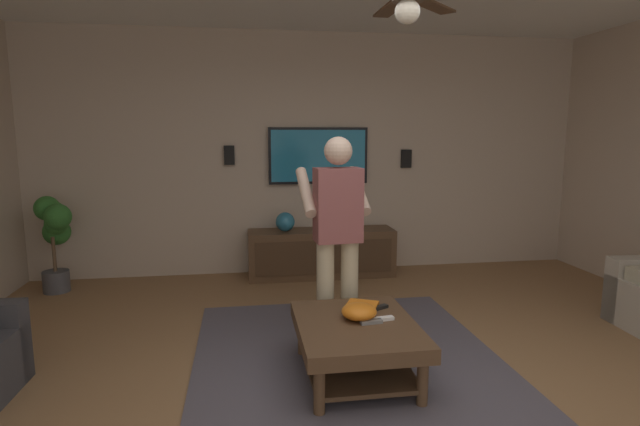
{
  "coord_description": "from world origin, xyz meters",
  "views": [
    {
      "loc": [
        -2.85,
        0.85,
        1.67
      ],
      "look_at": [
        1.28,
        0.21,
        1.0
      ],
      "focal_mm": 28.21,
      "sensor_mm": 36.0,
      "label": 1
    }
  ],
  "objects": [
    {
      "name": "area_rug",
      "position": [
        0.51,
        0.11,
        0.01
      ],
      "size": [
        2.7,
        2.25,
        0.01
      ],
      "primitive_type": "cube",
      "color": "#514C56",
      "rests_on": "ground"
    },
    {
      "name": "wall_speaker_left",
      "position": [
        3.07,
        -1.14,
        1.36
      ],
      "size": [
        0.06,
        0.12,
        0.22
      ],
      "primitive_type": "cube",
      "color": "black"
    },
    {
      "name": "media_console",
      "position": [
        2.82,
        -0.05,
        0.28
      ],
      "size": [
        0.45,
        1.7,
        0.55
      ],
      "rotation": [
        0.0,
        0.0,
        3.14
      ],
      "color": "#513823",
      "rests_on": "ground"
    },
    {
      "name": "ground_plane",
      "position": [
        0.0,
        0.0,
        0.0
      ],
      "size": [
        7.86,
        7.86,
        0.0
      ],
      "primitive_type": "plane",
      "color": "olive"
    },
    {
      "name": "remote_grey",
      "position": [
        0.27,
        0.02,
        0.41
      ],
      "size": [
        0.06,
        0.15,
        0.02
      ],
      "primitive_type": "cube",
      "rotation": [
        0.0,
        0.0,
        1.68
      ],
      "color": "slate",
      "rests_on": "coffee_table"
    },
    {
      "name": "remote_black",
      "position": [
        0.53,
        -0.11,
        0.41
      ],
      "size": [
        0.11,
        0.15,
        0.02
      ],
      "primitive_type": "cube",
      "rotation": [
        0.0,
        0.0,
        2.03
      ],
      "color": "black",
      "rests_on": "coffee_table"
    },
    {
      "name": "remote_white",
      "position": [
        0.31,
        -0.08,
        0.41
      ],
      "size": [
        0.07,
        0.15,
        0.02
      ],
      "primitive_type": "cube",
      "rotation": [
        0.0,
        0.0,
        1.72
      ],
      "color": "white",
      "rests_on": "coffee_table"
    },
    {
      "name": "wall_speaker_right",
      "position": [
        3.07,
        0.99,
        1.41
      ],
      "size": [
        0.06,
        0.12,
        0.22
      ],
      "primitive_type": "cube",
      "color": "black"
    },
    {
      "name": "potted_plant_tall",
      "position": [
        2.7,
        2.81,
        0.66
      ],
      "size": [
        0.51,
        0.41,
        1.02
      ],
      "color": "#4C4C51",
      "rests_on": "ground"
    },
    {
      "name": "vase_round",
      "position": [
        2.81,
        0.38,
        0.66
      ],
      "size": [
        0.22,
        0.22,
        0.22
      ],
      "primitive_type": "sphere",
      "color": "teal",
      "rests_on": "media_console"
    },
    {
      "name": "bowl",
      "position": [
        0.36,
        0.08,
        0.45
      ],
      "size": [
        0.24,
        0.24,
        0.11
      ],
      "primitive_type": "ellipsoid",
      "color": "orange",
      "rests_on": "coffee_table"
    },
    {
      "name": "person_standing",
      "position": [
        0.98,
        0.12,
        0.93
      ],
      "size": [
        0.56,
        0.56,
        1.64
      ],
      "rotation": [
        0.0,
        0.0,
        0.07
      ],
      "color": "#C6B793",
      "rests_on": "ground"
    },
    {
      "name": "book",
      "position": [
        0.59,
        0.0,
        0.42
      ],
      "size": [
        0.24,
        0.27,
        0.04
      ],
      "primitive_type": "cube",
      "rotation": [
        0.0,
        0.0,
        1.12
      ],
      "color": "orange",
      "rests_on": "coffee_table"
    },
    {
      "name": "wall_back_tv",
      "position": [
        3.15,
        0.0,
        1.41
      ],
      "size": [
        0.1,
        6.75,
        2.83
      ],
      "primitive_type": "cube",
      "color": "#BCA893",
      "rests_on": "ground"
    },
    {
      "name": "tv",
      "position": [
        3.06,
        -0.05,
        1.4
      ],
      "size": [
        0.05,
        1.18,
        0.66
      ],
      "rotation": [
        0.0,
        0.0,
        3.14
      ],
      "color": "black"
    },
    {
      "name": "coffee_table",
      "position": [
        0.31,
        0.11,
        0.3
      ],
      "size": [
        1.0,
        0.8,
        0.4
      ],
      "color": "#513823",
      "rests_on": "ground"
    }
  ]
}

